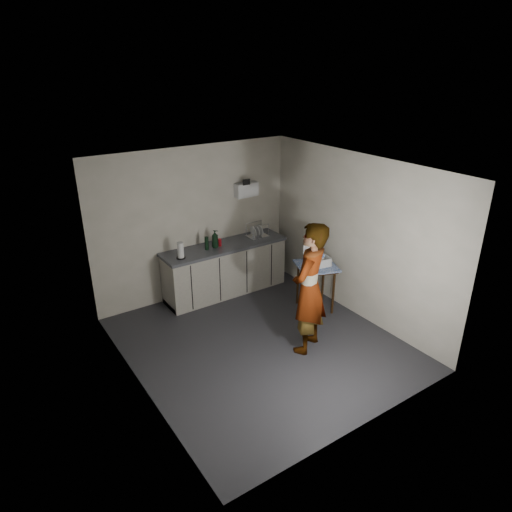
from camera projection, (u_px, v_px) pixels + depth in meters
ground at (261, 343)px, 6.73m from camera, size 4.00×4.00×0.00m
wall_back at (195, 223)px, 7.73m from camera, size 3.60×0.02×2.60m
wall_right at (355, 237)px, 7.13m from camera, size 0.02×4.00×2.60m
wall_left at (134, 298)px, 5.29m from camera, size 0.02×4.00×2.60m
ceiling at (262, 169)px, 5.70m from camera, size 3.60×4.00×0.01m
kitchen_counter at (225, 270)px, 8.06m from camera, size 2.24×0.62×0.91m
wall_shelf at (246, 190)px, 8.01m from camera, size 0.42×0.18×0.37m
side_table at (316, 271)px, 7.41m from camera, size 0.79×0.79×0.79m
standing_man at (309, 289)px, 6.26m from camera, size 0.83×0.73×1.91m
soap_bottle at (215, 239)px, 7.71m from camera, size 0.17×0.17×0.31m
soda_can at (220, 242)px, 7.80m from camera, size 0.07×0.07×0.13m
dark_bottle at (207, 243)px, 7.63m from camera, size 0.07×0.07×0.22m
paper_towel at (181, 251)px, 7.30m from camera, size 0.15×0.15×0.27m
dish_rack at (257, 234)px, 8.21m from camera, size 0.36×0.27×0.25m
bakery_box at (317, 258)px, 7.37m from camera, size 0.39×0.40×0.47m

